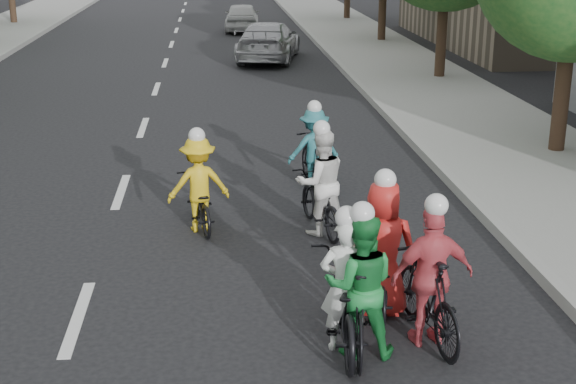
{
  "coord_description": "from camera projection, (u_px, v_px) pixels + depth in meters",
  "views": [
    {
      "loc": [
        1.73,
        -8.98,
        4.47
      ],
      "look_at": [
        2.72,
        1.64,
        1.0
      ],
      "focal_mm": 50.0,
      "sensor_mm": 36.0,
      "label": 1
    }
  ],
  "objects": [
    {
      "name": "ground",
      "position": [
        78.0,
        318.0,
        9.73
      ],
      "size": [
        120.0,
        120.0,
        0.0
      ],
      "primitive_type": "plane",
      "color": "black",
      "rests_on": "ground"
    },
    {
      "name": "sidewalk_right",
      "position": [
        469.0,
        118.0,
        19.88
      ],
      "size": [
        4.0,
        80.0,
        0.15
      ],
      "primitive_type": "cube",
      "color": "gray",
      "rests_on": "ground"
    },
    {
      "name": "curb_right",
      "position": [
        391.0,
        119.0,
        19.71
      ],
      "size": [
        0.18,
        80.0,
        0.18
      ],
      "primitive_type": "cube",
      "color": "#999993",
      "rests_on": "ground"
    },
    {
      "name": "cyclist_0",
      "position": [
        320.0,
        193.0,
        12.34
      ],
      "size": [
        0.94,
        1.81,
        1.79
      ],
      "rotation": [
        0.0,
        0.0,
        3.35
      ],
      "color": "black",
      "rests_on": "ground"
    },
    {
      "name": "cyclist_1",
      "position": [
        381.0,
        262.0,
        9.72
      ],
      "size": [
        0.89,
        1.57,
        1.84
      ],
      "rotation": [
        0.0,
        0.0,
        3.0
      ],
      "color": "black",
      "rests_on": "ground"
    },
    {
      "name": "cyclist_2",
      "position": [
        430.0,
        287.0,
        9.01
      ],
      "size": [
        1.0,
        1.82,
        1.79
      ],
      "rotation": [
        0.0,
        0.0,
        3.28
      ],
      "color": "black",
      "rests_on": "ground"
    },
    {
      "name": "cyclist_3",
      "position": [
        314.0,
        154.0,
        14.56
      ],
      "size": [
        1.02,
        1.68,
        1.62
      ],
      "rotation": [
        0.0,
        0.0,
        3.27
      ],
      "color": "black",
      "rests_on": "ground"
    },
    {
      "name": "cyclist_4",
      "position": [
        199.0,
        192.0,
        12.48
      ],
      "size": [
        1.06,
        1.65,
        1.65
      ],
      "rotation": [
        0.0,
        0.0,
        3.34
      ],
      "color": "black",
      "rests_on": "ground"
    },
    {
      "name": "cyclist_5",
      "position": [
        344.0,
        299.0,
        8.93
      ],
      "size": [
        0.81,
        1.99,
        1.69
      ],
      "rotation": [
        0.0,
        0.0,
        3.07
      ],
      "color": "black",
      "rests_on": "ground"
    },
    {
      "name": "cyclist_6",
      "position": [
        359.0,
        296.0,
        8.78
      ],
      "size": [
        0.86,
        1.79,
        1.78
      ],
      "rotation": [
        0.0,
        0.0,
        3.01
      ],
      "color": "black",
      "rests_on": "ground"
    },
    {
      "name": "follow_car_lead",
      "position": [
        268.0,
        41.0,
        29.01
      ],
      "size": [
        2.89,
        5.09,
        1.39
      ],
      "primitive_type": "imported",
      "rotation": [
        0.0,
        0.0,
        2.94
      ],
      "color": "#ABABB0",
      "rests_on": "ground"
    },
    {
      "name": "follow_car_trail",
      "position": [
        242.0,
        17.0,
        37.6
      ],
      "size": [
        1.77,
        3.98,
        1.33
      ],
      "primitive_type": "imported",
      "rotation": [
        0.0,
        0.0,
        3.09
      ],
      "color": "silver",
      "rests_on": "ground"
    }
  ]
}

